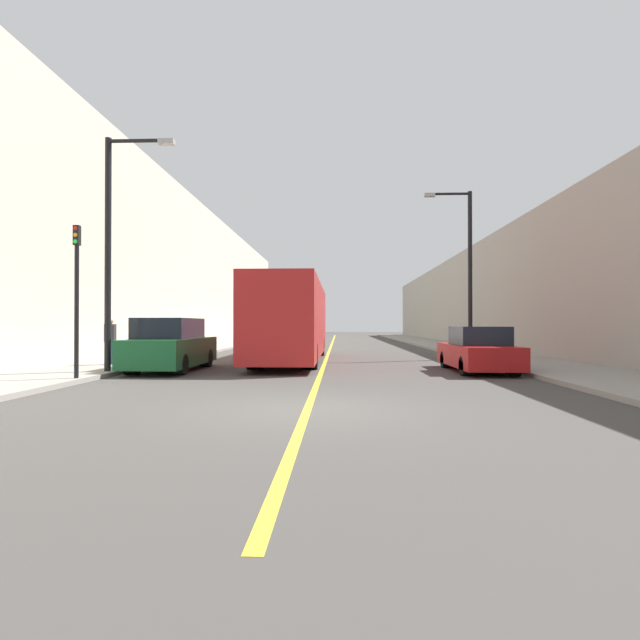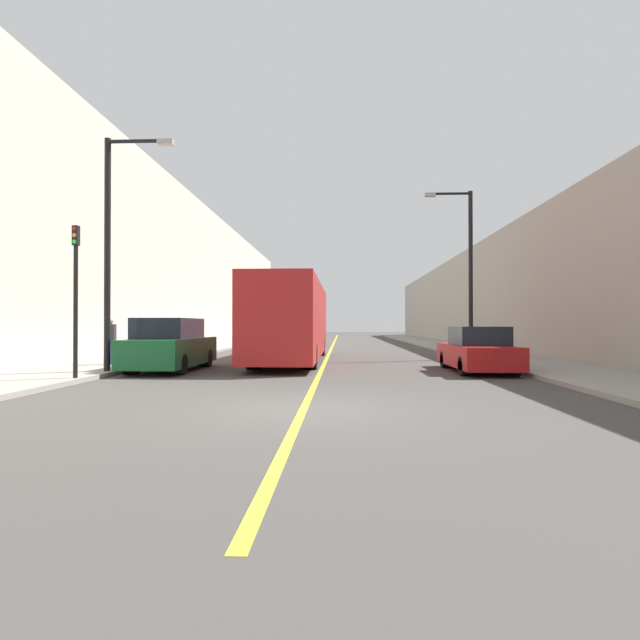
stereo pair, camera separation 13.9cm
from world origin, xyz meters
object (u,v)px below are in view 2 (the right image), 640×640
Objects in this scene: parked_suv_left at (171,346)px; pedestrian at (110,340)px; street_lamp_left at (113,239)px; street_lamp_right at (467,263)px; bus at (293,320)px; car_right_near at (477,351)px; traffic_light at (76,295)px.

pedestrian is at bearing 160.77° from parked_suv_left.
pedestrian is (-1.31, 2.60, -3.29)m from street_lamp_left.
parked_suv_left is 13.91m from street_lamp_right.
bus reaches higher than car_right_near.
street_lamp_right is at bearing 20.53° from pedestrian.
street_lamp_right is 15.81m from pedestrian.
street_lamp_right is (8.01, 1.63, 2.69)m from bus.
car_right_near is at bearing 8.32° from street_lamp_left.
traffic_light is (-13.21, -10.07, -2.05)m from street_lamp_right.
bus is 6.13m from parked_suv_left.
traffic_light is 2.42× the size of pedestrian.
street_lamp_left reaches higher than car_right_near.
pedestrian is at bearing 176.31° from car_right_near.
parked_suv_left is at bearing 52.66° from street_lamp_left.
street_lamp_right is at bearing 11.50° from bus.
street_lamp_right reaches higher than parked_suv_left.
bus reaches higher than parked_suv_left.
traffic_light is (-0.08, -2.06, -1.90)m from street_lamp_left.
parked_suv_left is at bearing -129.28° from bus.
bus is at bearing 50.72° from parked_suv_left.
street_lamp_right is 16.74m from traffic_light.
street_lamp_right is (1.21, 6.26, 3.79)m from car_right_near.
parked_suv_left is at bearing -179.71° from car_right_near.
bus is 2.58× the size of parked_suv_left.
traffic_light is at bearing -92.18° from street_lamp_left.
traffic_light is at bearing -162.40° from car_right_near.
street_lamp_left is 4.26× the size of pedestrian.
parked_suv_left reaches higher than car_right_near.
street_lamp_left reaches higher than bus.
street_lamp_right is at bearing 37.31° from traffic_light.
parked_suv_left is 1.05× the size of car_right_near.
car_right_near is at bearing 0.29° from parked_suv_left.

